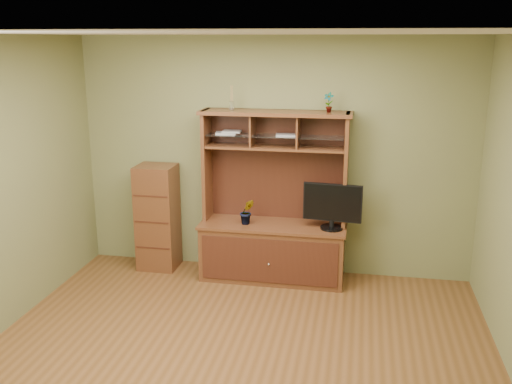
# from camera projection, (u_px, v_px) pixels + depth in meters

# --- Properties ---
(room) EXTENTS (4.54, 4.04, 2.74)m
(room) POSITION_uv_depth(u_px,v_px,m) (236.00, 206.00, 4.60)
(room) COLOR brown
(room) RESTS_ON ground
(media_hutch) EXTENTS (1.66, 0.61, 1.90)m
(media_hutch) POSITION_uv_depth(u_px,v_px,m) (273.00, 234.00, 6.45)
(media_hutch) COLOR #4F2F16
(media_hutch) RESTS_ON room
(monitor) EXTENTS (0.64, 0.25, 0.51)m
(monitor) POSITION_uv_depth(u_px,v_px,m) (332.00, 205.00, 6.15)
(monitor) COLOR black
(monitor) RESTS_ON media_hutch
(orchid_plant) EXTENTS (0.19, 0.17, 0.29)m
(orchid_plant) POSITION_uv_depth(u_px,v_px,m) (247.00, 212.00, 6.35)
(orchid_plant) COLOR #31561D
(orchid_plant) RESTS_ON media_hutch
(top_plant) EXTENTS (0.13, 0.11, 0.21)m
(top_plant) POSITION_uv_depth(u_px,v_px,m) (329.00, 102.00, 6.03)
(top_plant) COLOR #356B25
(top_plant) RESTS_ON media_hutch
(reed_diffuser) EXTENTS (0.05, 0.05, 0.27)m
(reed_diffuser) POSITION_uv_depth(u_px,v_px,m) (232.00, 100.00, 6.22)
(reed_diffuser) COLOR silver
(reed_diffuser) RESTS_ON media_hutch
(magazines) EXTENTS (0.91, 0.20, 0.04)m
(magazines) POSITION_uv_depth(u_px,v_px,m) (247.00, 133.00, 6.28)
(magazines) COLOR #A6A5AA
(magazines) RESTS_ON media_hutch
(side_cabinet) EXTENTS (0.44, 0.41, 1.25)m
(side_cabinet) POSITION_uv_depth(u_px,v_px,m) (158.00, 217.00, 6.72)
(side_cabinet) COLOR #4F2F16
(side_cabinet) RESTS_ON room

